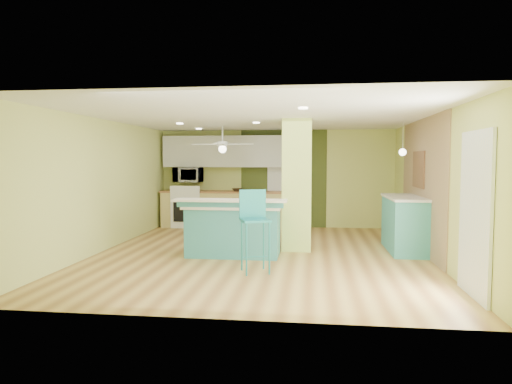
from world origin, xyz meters
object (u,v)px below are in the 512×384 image
bar_stool (254,217)px  side_counter (405,224)px  peninsula (234,229)px  fruit_bowl (237,190)px  canister (249,201)px

bar_stool → side_counter: bearing=15.8°
peninsula → bar_stool: 1.30m
fruit_bowl → side_counter: bearing=-35.0°
canister → peninsula: bearing=166.3°
peninsula → canister: size_ratio=11.85×
peninsula → fruit_bowl: peninsula is taller
peninsula → fruit_bowl: (-0.48, 3.35, 0.49)m
side_counter → bar_stool: bearing=-143.9°
peninsula → side_counter: (3.17, 0.79, 0.04)m
side_counter → canister: canister is taller
side_counter → fruit_bowl: 4.48m
bar_stool → canister: (-0.22, 1.07, 0.15)m
fruit_bowl → canister: canister is taller
peninsula → side_counter: bearing=13.7°
peninsula → side_counter: 3.27m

